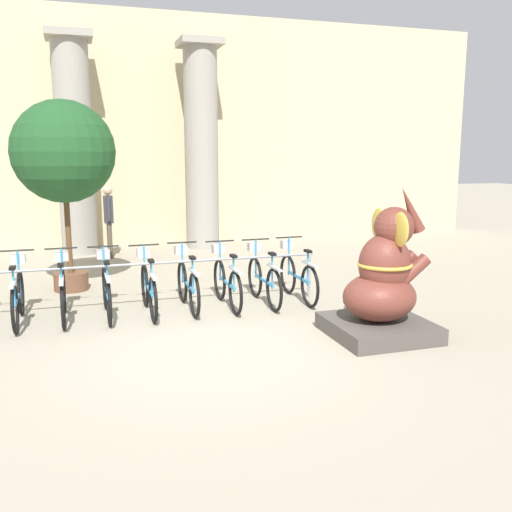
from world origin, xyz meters
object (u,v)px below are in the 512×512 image
Objects in this scene: bicycle_6 at (227,282)px; potted_tree at (64,154)px; bicycle_1 at (18,296)px; person_pedestrian at (109,215)px; bicycle_5 at (188,284)px; bicycle_8 at (298,276)px; bicycle_2 at (63,292)px; bicycle_3 at (106,290)px; elephant_statue at (383,286)px; bicycle_4 at (148,287)px; bicycle_7 at (263,279)px.

bicycle_6 is 0.50× the size of potted_tree.
bicycle_1 is 5.19m from person_pedestrian.
person_pedestrian reaches higher than bicycle_1.
bicycle_8 is at bearing -0.12° from bicycle_5.
bicycle_2 is at bearing -0.21° from bicycle_1.
bicycle_8 is at bearing 0.22° from bicycle_3.
elephant_statue reaches higher than bicycle_5.
potted_tree reaches higher than bicycle_5.
bicycle_5 is 0.81× the size of elephant_statue.
bicycle_4 is at bearing -3.19° from bicycle_2.
elephant_statue reaches higher than bicycle_3.
bicycle_1 is 3.73m from bicycle_7.
bicycle_1 is 1.00× the size of bicycle_6.
bicycle_7 is 0.81× the size of elephant_statue.
potted_tree is at bearing 120.47° from bicycle_4.
bicycle_7 is at bearing -1.11° from bicycle_2.
bicycle_1 is at bearing 179.79° from bicycle_2.
bicycle_8 is (0.62, 0.05, 0.00)m from bicycle_7.
bicycle_5 is 1.87m from bicycle_8.
bicycle_4 is 1.24m from bicycle_6.
potted_tree reaches higher than bicycle_6.
bicycle_3 is at bearing 178.85° from bicycle_6.
bicycle_3 is 1.00× the size of bicycle_4.
bicycle_2 is 0.81× the size of elephant_statue.
bicycle_1 is 1.87m from bicycle_4.
bicycle_4 is 5.02m from person_pedestrian.
bicycle_4 is 2.49m from bicycle_8.
bicycle_1 and bicycle_5 have the same top height.
bicycle_1 is 1.00× the size of bicycle_3.
person_pedestrian is at bearing 78.62° from bicycle_2.
bicycle_3 is 0.50× the size of potted_tree.
person_pedestrian is at bearing 92.96° from bicycle_4.
person_pedestrian is at bearing 119.22° from bicycle_8.
bicycle_2 is at bearing 179.90° from bicycle_8.
bicycle_7 is at bearing -32.67° from potted_tree.
elephant_statue is (4.72, -2.14, 0.28)m from bicycle_1.
person_pedestrian is (0.99, 4.90, 0.61)m from bicycle_2.
potted_tree is (-0.52, 1.89, 2.00)m from bicycle_3.
bicycle_2 is 1.00× the size of bicycle_3.
bicycle_4 is 3.54m from elephant_statue.
bicycle_2 is 1.00× the size of bicycle_7.
potted_tree is (-1.76, 1.87, 2.00)m from bicycle_5.
bicycle_2 is (0.62, -0.00, 0.00)m from bicycle_1.
bicycle_5 is at bearing 177.35° from bicycle_7.
bicycle_2 is at bearing 179.92° from bicycle_5.
elephant_statue is at bearing -43.63° from bicycle_5.
potted_tree is at bearing 134.97° from elephant_statue.
bicycle_8 is 2.18m from elephant_statue.
bicycle_7 is at bearing -175.07° from bicycle_8.
bicycle_7 is 0.62m from bicycle_8.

